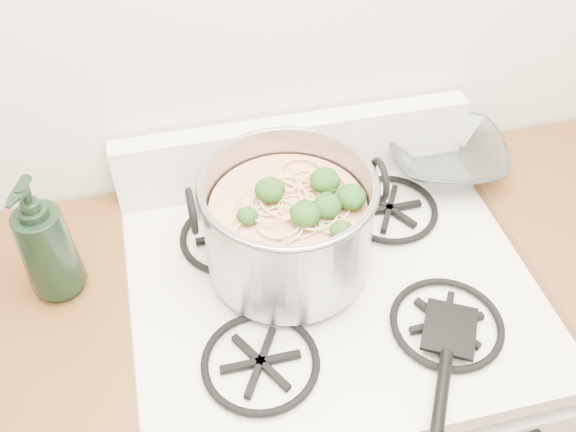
{
  "coord_description": "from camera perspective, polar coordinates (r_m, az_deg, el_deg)",
  "views": [
    {
      "loc": [
        -0.26,
        0.53,
        1.86
      ],
      "look_at": [
        -0.07,
        1.31,
        1.05
      ],
      "focal_mm": 40.0,
      "sensor_mm": 36.0,
      "label": 1
    }
  ],
  "objects": [
    {
      "name": "gas_range",
      "position": [
        1.62,
        3.11,
        -16.24
      ],
      "size": [
        0.76,
        0.66,
        0.92
      ],
      "color": "white",
      "rests_on": "ground"
    },
    {
      "name": "stock_pot",
      "position": [
        1.16,
        -0.0,
        -0.86
      ],
      "size": [
        0.35,
        0.32,
        0.21
      ],
      "color": "gray",
      "rests_on": "gas_range"
    },
    {
      "name": "spatula",
      "position": [
        1.16,
        14.24,
        -9.49
      ],
      "size": [
        0.41,
        0.41,
        0.02
      ],
      "primitive_type": null,
      "rotation": [
        0.0,
        0.0,
        -0.52
      ],
      "color": "black",
      "rests_on": "gas_range"
    },
    {
      "name": "glass_bowl",
      "position": [
        1.47,
        13.76,
        4.79
      ],
      "size": [
        0.12,
        0.12,
        0.02
      ],
      "primitive_type": "imported",
      "rotation": [
        0.0,
        0.0,
        -0.25
      ],
      "color": "white",
      "rests_on": "gas_range"
    },
    {
      "name": "bottle",
      "position": [
        1.18,
        -20.89,
        -1.94
      ],
      "size": [
        0.13,
        0.13,
        0.26
      ],
      "primitive_type": "imported",
      "rotation": [
        0.0,
        0.0,
        -0.38
      ],
      "color": "black",
      "rests_on": "counter_left"
    }
  ]
}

